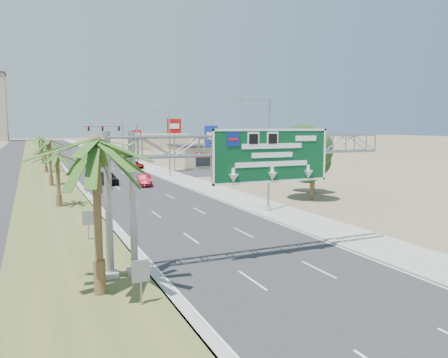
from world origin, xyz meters
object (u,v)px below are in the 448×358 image
sign_gantry (243,155)px  car_right_lane (135,165)px  car_far (84,163)px  car_mid_lane (144,180)px  pole_sign_red_near (174,129)px  car_left_lane (107,178)px  pole_sign_blue (211,138)px  signal_mast (127,141)px  pole_sign_red_far (136,136)px  palm_near (95,142)px  store_building (221,156)px

sign_gantry → car_right_lane: sign_gantry is taller
car_far → car_mid_lane: bearing=-86.3°
pole_sign_red_near → car_right_lane: bearing=121.9°
car_left_lane → pole_sign_blue: (15.35, 1.15, 5.06)m
car_right_lane → sign_gantry: bearing=-101.2°
signal_mast → car_mid_lane: bearing=-97.4°
car_left_lane → car_far: size_ratio=1.09×
pole_sign_red_far → sign_gantry: bearing=-98.4°
car_right_lane → car_far: car_right_lane is taller
pole_sign_red_far → signal_mast: bearing=-109.1°
palm_near → pole_sign_red_far: palm_near is taller
car_mid_lane → car_right_lane: car_mid_lane is taller
car_right_lane → pole_sign_red_far: pole_sign_red_far is taller
sign_gantry → store_building: size_ratio=0.93×
car_right_lane → car_far: bearing=124.0°
store_building → car_mid_lane: (-20.50, -22.31, -1.26)m
car_far → pole_sign_red_far: (12.59, 10.06, 4.85)m
palm_near → store_building: 66.04m
car_mid_lane → car_right_lane: 23.88m
pole_sign_red_far → car_left_lane: bearing=-108.0°
pole_sign_red_near → pole_sign_red_far: (-0.15, 27.77, -1.65)m
store_building → pole_sign_blue: size_ratio=2.26×
signal_mast → car_far: (-7.39, 4.91, -4.18)m
store_building → car_left_lane: (-24.58, -18.87, -1.14)m
car_mid_lane → pole_sign_blue: (11.27, 4.60, 5.18)m
pole_sign_red_near → pole_sign_red_far: 27.82m
car_left_lane → car_right_lane: size_ratio=1.00×
sign_gantry → palm_near: palm_near is taller
store_building → sign_gantry: bearing=-112.4°
pole_sign_red_near → pole_sign_red_far: pole_sign_red_near is taller
sign_gantry → signal_mast: bearing=84.3°
car_right_lane → pole_sign_blue: 20.95m
car_left_lane → signal_mast: bearing=66.7°
signal_mast → store_building: signal_mast is taller
pole_sign_blue → pole_sign_red_far: size_ratio=1.12×
sign_gantry → pole_sign_blue: (13.83, 38.36, -0.14)m
signal_mast → car_right_lane: bearing=-86.0°
sign_gantry → palm_near: 8.41m
store_building → car_far: 26.59m
palm_near → car_far: bearing=84.2°
pole_sign_red_near → pole_sign_red_far: bearing=90.3°
store_building → pole_sign_blue: pole_sign_blue is taller
signal_mast → car_right_lane: signal_mast is taller
car_left_lane → car_right_lane: (8.08, 20.10, -0.16)m
sign_gantry → store_building: (23.06, 56.07, -4.06)m
car_left_lane → pole_sign_blue: bearing=-1.7°
palm_near → pole_sign_red_near: (19.71, 51.17, 0.24)m
signal_mast → car_left_lane: (-7.76, -24.84, -3.99)m
store_building → car_right_lane: size_ratio=3.56×
signal_mast → pole_sign_red_near: bearing=-67.4°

